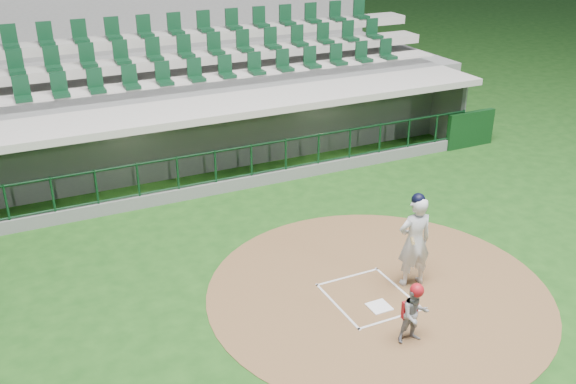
{
  "coord_description": "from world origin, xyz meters",
  "views": [
    {
      "loc": [
        -6.32,
        -9.64,
        7.48
      ],
      "look_at": [
        -0.46,
        2.6,
        1.3
      ],
      "focal_mm": 40.0,
      "sensor_mm": 36.0,
      "label": 1
    }
  ],
  "objects": [
    {
      "name": "home_plate",
      "position": [
        0.0,
        -0.7,
        0.02
      ],
      "size": [
        0.43,
        0.43,
        0.02
      ],
      "primitive_type": "cube",
      "color": "white",
      "rests_on": "dirt_circle"
    },
    {
      "name": "dugout_structure",
      "position": [
        0.11,
        7.82,
        0.97
      ],
      "size": [
        16.4,
        3.7,
        3.0
      ],
      "color": "slate",
      "rests_on": "ground"
    },
    {
      "name": "dirt_circle",
      "position": [
        0.3,
        -0.2,
        0.01
      ],
      "size": [
        7.2,
        7.2,
        0.01
      ],
      "primitive_type": "cylinder",
      "color": "brown",
      "rests_on": "ground"
    },
    {
      "name": "ground",
      "position": [
        0.0,
        0.0,
        0.0
      ],
      "size": [
        120.0,
        120.0,
        0.0
      ],
      "primitive_type": "plane",
      "color": "#184313",
      "rests_on": "ground"
    },
    {
      "name": "batter_box_chalk",
      "position": [
        0.0,
        -0.3,
        0.02
      ],
      "size": [
        1.55,
        1.8,
        0.01
      ],
      "color": "silver",
      "rests_on": "ground"
    },
    {
      "name": "catcher",
      "position": [
        -0.03,
        -1.86,
        0.62
      ],
      "size": [
        0.61,
        0.5,
        1.23
      ],
      "color": "gray",
      "rests_on": "dirt_circle"
    },
    {
      "name": "seating_deck",
      "position": [
        0.0,
        10.91,
        1.42
      ],
      "size": [
        17.0,
        6.72,
        5.15
      ],
      "color": "slate",
      "rests_on": "ground"
    },
    {
      "name": "batter",
      "position": [
        1.09,
        -0.24,
        1.06
      ],
      "size": [
        0.94,
        0.93,
        2.12
      ],
      "color": "silver",
      "rests_on": "dirt_circle"
    }
  ]
}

